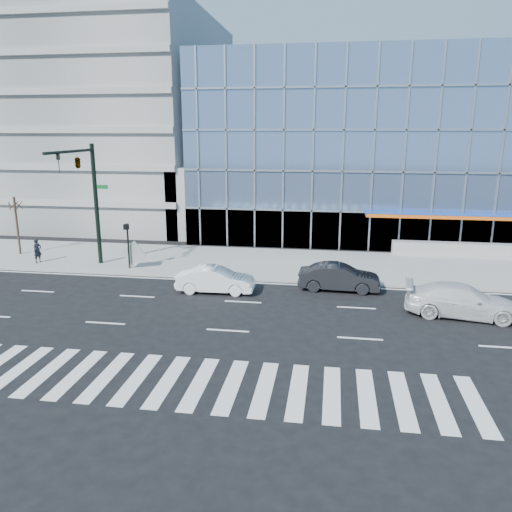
{
  "coord_description": "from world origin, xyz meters",
  "views": [
    {
      "loc": [
        4.57,
        -25.02,
        8.99
      ],
      "look_at": [
        0.24,
        3.0,
        1.82
      ],
      "focal_mm": 35.0,
      "sensor_mm": 36.0,
      "label": 1
    }
  ],
  "objects_px": {
    "dark_sedan": "(339,277)",
    "pedestrian": "(37,251)",
    "white_suv": "(462,301)",
    "street_tree_near": "(15,205)",
    "tilted_panel": "(134,254)",
    "white_sedan": "(215,280)",
    "traffic_signal": "(83,176)",
    "ped_signal_post": "(127,239)"
  },
  "relations": [
    {
      "from": "pedestrian",
      "to": "white_suv",
      "type": "bearing_deg",
      "value": -81.16
    },
    {
      "from": "pedestrian",
      "to": "tilted_panel",
      "type": "xyz_separation_m",
      "value": [
        7.08,
        -0.3,
        0.1
      ]
    },
    {
      "from": "dark_sedan",
      "to": "tilted_panel",
      "type": "xyz_separation_m",
      "value": [
        -13.32,
        2.27,
        0.3
      ]
    },
    {
      "from": "white_suv",
      "to": "tilted_panel",
      "type": "bearing_deg",
      "value": 81.47
    },
    {
      "from": "traffic_signal",
      "to": "ped_signal_post",
      "type": "relative_size",
      "value": 2.67
    },
    {
      "from": "white_sedan",
      "to": "pedestrian",
      "type": "distance_m",
      "value": 14.02
    },
    {
      "from": "street_tree_near",
      "to": "white_sedan",
      "type": "distance_m",
      "value": 17.51
    },
    {
      "from": "street_tree_near",
      "to": "ped_signal_post",
      "type": "bearing_deg",
      "value": -15.06
    },
    {
      "from": "street_tree_near",
      "to": "tilted_panel",
      "type": "distance_m",
      "value": 10.42
    },
    {
      "from": "street_tree_near",
      "to": "white_sedan",
      "type": "relative_size",
      "value": 0.96
    },
    {
      "from": "white_suv",
      "to": "white_sedan",
      "type": "bearing_deg",
      "value": 89.43
    },
    {
      "from": "traffic_signal",
      "to": "white_sedan",
      "type": "xyz_separation_m",
      "value": [
        9.14,
        -3.11,
        -5.44
      ]
    },
    {
      "from": "traffic_signal",
      "to": "pedestrian",
      "type": "distance_m",
      "value": 6.8
    },
    {
      "from": "tilted_panel",
      "to": "ped_signal_post",
      "type": "bearing_deg",
      "value": -137.87
    },
    {
      "from": "tilted_panel",
      "to": "street_tree_near",
      "type": "bearing_deg",
      "value": 171.31
    },
    {
      "from": "ped_signal_post",
      "to": "white_suv",
      "type": "distance_m",
      "value": 20.36
    },
    {
      "from": "white_sedan",
      "to": "dark_sedan",
      "type": "bearing_deg",
      "value": -80.18
    },
    {
      "from": "traffic_signal",
      "to": "dark_sedan",
      "type": "xyz_separation_m",
      "value": [
        16.1,
        -1.68,
        -5.4
      ]
    },
    {
      "from": "ped_signal_post",
      "to": "white_sedan",
      "type": "bearing_deg",
      "value": -27.7
    },
    {
      "from": "traffic_signal",
      "to": "street_tree_near",
      "type": "xyz_separation_m",
      "value": [
        -7.0,
        2.93,
        -2.39
      ]
    },
    {
      "from": "pedestrian",
      "to": "street_tree_near",
      "type": "bearing_deg",
      "value": 74.41
    },
    {
      "from": "street_tree_near",
      "to": "white_suv",
      "type": "bearing_deg",
      "value": -15.14
    },
    {
      "from": "traffic_signal",
      "to": "dark_sedan",
      "type": "relative_size",
      "value": 1.73
    },
    {
      "from": "tilted_panel",
      "to": "white_sedan",
      "type": "bearing_deg",
      "value": -25.54
    },
    {
      "from": "dark_sedan",
      "to": "pedestrian",
      "type": "relative_size",
      "value": 2.82
    },
    {
      "from": "street_tree_near",
      "to": "white_suv",
      "type": "distance_m",
      "value": 30.3
    },
    {
      "from": "ped_signal_post",
      "to": "traffic_signal",
      "type": "bearing_deg",
      "value": -171.48
    },
    {
      "from": "traffic_signal",
      "to": "white_suv",
      "type": "xyz_separation_m",
      "value": [
        22.1,
        -4.94,
        -5.37
      ]
    },
    {
      "from": "dark_sedan",
      "to": "ped_signal_post",
      "type": "bearing_deg",
      "value": 83.31
    },
    {
      "from": "dark_sedan",
      "to": "white_suv",
      "type": "bearing_deg",
      "value": -116.68
    },
    {
      "from": "ped_signal_post",
      "to": "street_tree_near",
      "type": "bearing_deg",
      "value": 164.94
    },
    {
      "from": "street_tree_near",
      "to": "tilted_panel",
      "type": "bearing_deg",
      "value": -13.42
    },
    {
      "from": "traffic_signal",
      "to": "white_suv",
      "type": "relative_size",
      "value": 1.46
    },
    {
      "from": "street_tree_near",
      "to": "dark_sedan",
      "type": "relative_size",
      "value": 0.91
    },
    {
      "from": "ped_signal_post",
      "to": "white_sedan",
      "type": "xyz_separation_m",
      "value": [
        6.64,
        -3.49,
        -1.41
      ]
    },
    {
      "from": "street_tree_near",
      "to": "pedestrian",
      "type": "bearing_deg",
      "value": -36.9
    },
    {
      "from": "ped_signal_post",
      "to": "white_suv",
      "type": "bearing_deg",
      "value": -15.17
    },
    {
      "from": "street_tree_near",
      "to": "white_suv",
      "type": "relative_size",
      "value": 0.77
    },
    {
      "from": "traffic_signal",
      "to": "street_tree_near",
      "type": "relative_size",
      "value": 1.89
    },
    {
      "from": "tilted_panel",
      "to": "white_suv",
      "type": "bearing_deg",
      "value": -11.26
    },
    {
      "from": "ped_signal_post",
      "to": "white_suv",
      "type": "relative_size",
      "value": 0.55
    },
    {
      "from": "dark_sedan",
      "to": "pedestrian",
      "type": "xyz_separation_m",
      "value": [
        -20.4,
        2.57,
        0.21
      ]
    }
  ]
}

